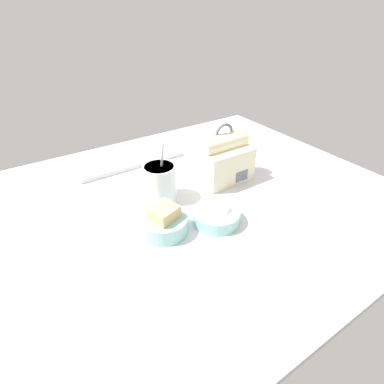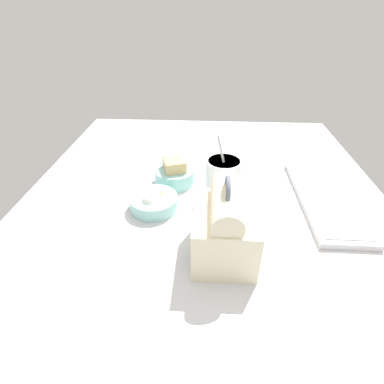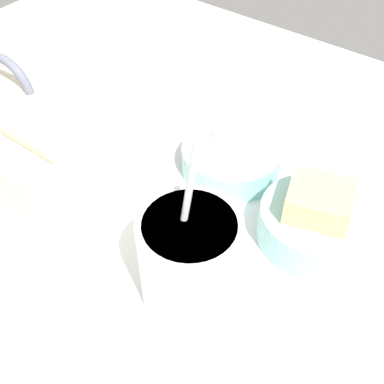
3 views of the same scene
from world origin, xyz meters
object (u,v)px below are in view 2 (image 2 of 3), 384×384
object	(u,v)px
lunch_bag	(224,227)
bento_bowl_sandwich	(175,174)
bento_bowl_snacks	(154,202)
keyboard	(325,198)
soup_cup	(223,178)

from	to	relation	value
lunch_bag	bento_bowl_sandwich	xyz separation A→B (cm)	(-31.49, -14.72, -4.75)
lunch_bag	bento_bowl_snacks	xyz separation A→B (cm)	(-16.82, -19.08, -5.68)
keyboard	bento_bowl_sandwich	xyz separation A→B (cm)	(-8.41, -45.62, 2.06)
keyboard	bento_bowl_sandwich	bearing A→B (deg)	-100.44
soup_cup	bento_bowl_sandwich	bearing A→B (deg)	-114.45
lunch_bag	soup_cup	xyz separation A→B (cm)	(-24.58, 0.48, -1.65)
lunch_bag	keyboard	bearing A→B (deg)	126.77
bento_bowl_sandwich	lunch_bag	bearing A→B (deg)	25.06
soup_cup	bento_bowl_sandwich	xyz separation A→B (cm)	(-6.91, -15.20, -3.10)
keyboard	soup_cup	bearing A→B (deg)	-92.81
lunch_bag	bento_bowl_snacks	world-z (taller)	lunch_bag
soup_cup	bento_bowl_snacks	xyz separation A→B (cm)	(7.76, -19.55, -4.03)
bento_bowl_snacks	lunch_bag	bearing A→B (deg)	48.61
keyboard	soup_cup	size ratio (longest dim) A/B	2.09
lunch_bag	soup_cup	world-z (taller)	lunch_bag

